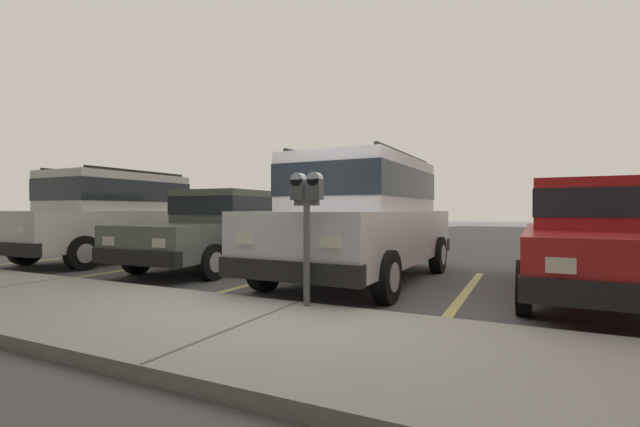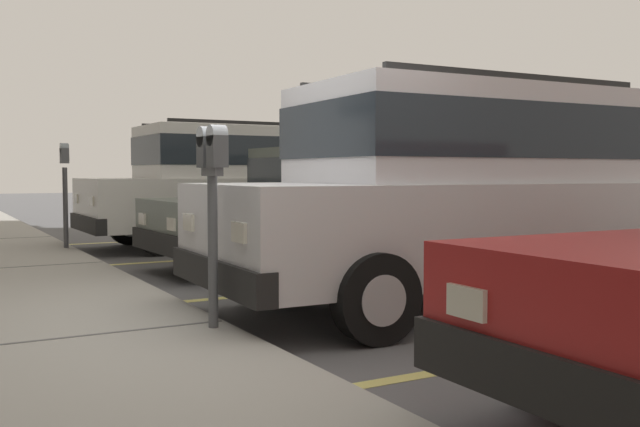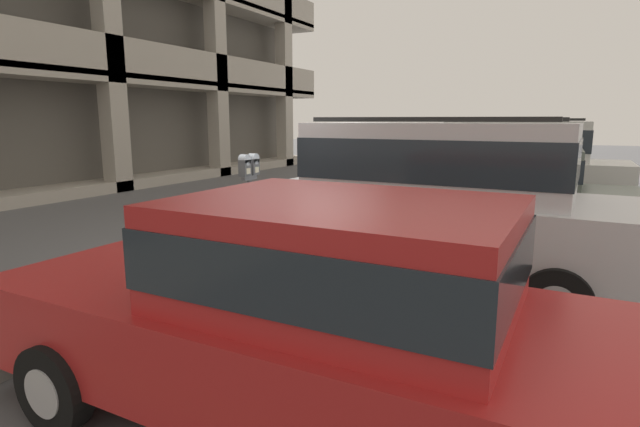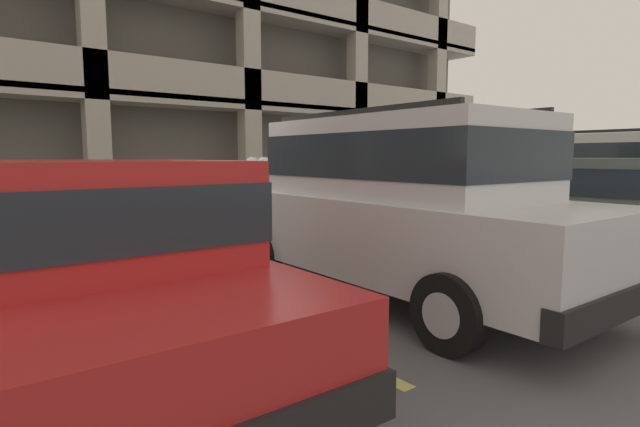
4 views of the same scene
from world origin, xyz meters
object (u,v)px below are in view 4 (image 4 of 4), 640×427
at_px(parking_meter_near, 259,182).
at_px(parking_meter_far, 497,176).
at_px(red_sedan, 91,263).
at_px(blue_coupe, 636,182).
at_px(dark_hatchback, 565,208).
at_px(silver_suv, 399,200).

xyz_separation_m(parking_meter_near, parking_meter_far, (6.13, -0.03, -0.06)).
xyz_separation_m(red_sedan, blue_coupe, (9.34, -0.14, 0.27)).
distance_m(red_sedan, parking_meter_near, 3.93).
xyz_separation_m(dark_hatchback, parking_meter_near, (-3.37, 2.88, 0.37)).
bearing_deg(dark_hatchback, parking_meter_far, 44.19).
bearing_deg(silver_suv, parking_meter_near, 97.95).
bearing_deg(parking_meter_far, dark_hatchback, -134.13).
height_order(red_sedan, parking_meter_near, parking_meter_near).
relative_size(silver_suv, parking_meter_far, 3.15).
bearing_deg(parking_meter_near, dark_hatchback, -40.46).
bearing_deg(parking_meter_near, red_sedan, -138.92).
bearing_deg(blue_coupe, dark_hatchback, -177.43).
bearing_deg(red_sedan, blue_coupe, -0.14).
bearing_deg(parking_meter_far, parking_meter_near, 179.71).
bearing_deg(blue_coupe, parking_meter_far, 95.06).
bearing_deg(red_sedan, parking_meter_far, 16.38).
bearing_deg(dark_hatchback, red_sedan, 175.58).
bearing_deg(blue_coupe, red_sedan, 178.70).
distance_m(dark_hatchback, blue_coupe, 3.03).
bearing_deg(dark_hatchback, blue_coupe, 1.30).
relative_size(dark_hatchback, parking_meter_near, 3.17).
relative_size(parking_meter_near, parking_meter_far, 0.93).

